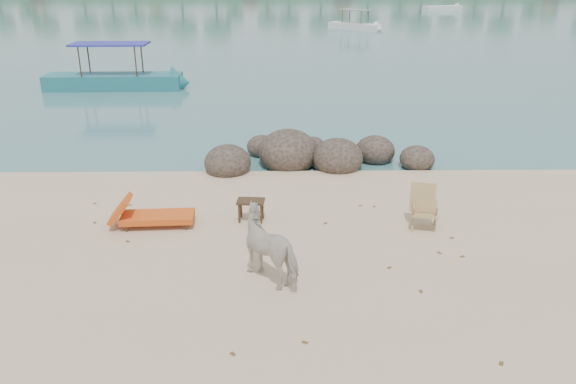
# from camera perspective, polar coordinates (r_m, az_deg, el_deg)

# --- Properties ---
(water) EXTENTS (400.00, 400.00, 0.00)m
(water) POSITION_cam_1_polar(r_m,az_deg,el_deg) (98.89, -1.11, 18.78)
(water) COLOR #386C71
(water) RESTS_ON ground
(boulders) EXTENTS (6.55, 3.01, 1.29)m
(boulders) POSITION_cam_1_polar(r_m,az_deg,el_deg) (16.28, 2.02, 3.72)
(boulders) COLOR #2D261E
(boulders) RESTS_ON ground
(cow) EXTENTS (1.56, 1.55, 1.28)m
(cow) POSITION_cam_1_polar(r_m,az_deg,el_deg) (10.13, -1.51, -5.63)
(cow) COLOR beige
(cow) RESTS_ON ground
(side_table) EXTENTS (0.63, 0.44, 0.49)m
(side_table) POSITION_cam_1_polar(r_m,az_deg,el_deg) (12.55, -3.78, -2.01)
(side_table) COLOR black
(side_table) RESTS_ON ground
(lounge_chair) EXTENTS (2.00, 0.80, 0.59)m
(lounge_chair) POSITION_cam_1_polar(r_m,az_deg,el_deg) (12.60, -13.11, -2.22)
(lounge_chair) COLOR orange
(lounge_chair) RESTS_ON ground
(deck_chair) EXTENTS (0.72, 0.76, 0.93)m
(deck_chair) POSITION_cam_1_polar(r_m,az_deg,el_deg) (12.42, 13.75, -1.79)
(deck_chair) COLOR #A58452
(deck_chair) RESTS_ON ground
(boat_near) EXTENTS (7.09, 1.71, 3.43)m
(boat_near) POSITION_cam_1_polar(r_m,az_deg,el_deg) (27.99, -17.59, 13.50)
(boat_near) COLOR #216D75
(boat_near) RESTS_ON water
(boat_mid) EXTENTS (5.27, 5.00, 2.89)m
(boat_mid) POSITION_cam_1_polar(r_m,az_deg,el_deg) (54.26, 6.86, 17.63)
(boat_mid) COLOR silver
(boat_mid) RESTS_ON water
(boat_far) EXTENTS (6.29, 3.76, 0.73)m
(boat_far) POSITION_cam_1_polar(r_m,az_deg,el_deg) (81.11, 15.42, 17.63)
(boat_far) COLOR silver
(boat_far) RESTS_ON water
(dead_leaves) EXTENTS (8.21, 6.11, 0.00)m
(dead_leaves) POSITION_cam_1_polar(r_m,az_deg,el_deg) (11.42, 0.48, -5.83)
(dead_leaves) COLOR brown
(dead_leaves) RESTS_ON ground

